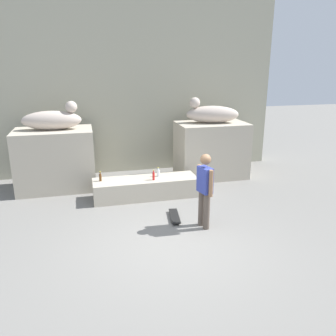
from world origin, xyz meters
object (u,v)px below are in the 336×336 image
(skateboard, at_px, (175,216))
(statue_reclining_left, at_px, (53,119))
(statue_reclining_right, at_px, (211,114))
(bottle_clear, at_px, (158,173))
(skater, at_px, (205,188))
(bottle_brown, at_px, (100,177))
(bottle_red, at_px, (154,176))

(skateboard, bearing_deg, statue_reclining_left, 52.52)
(statue_reclining_right, relative_size, bottle_clear, 6.69)
(statue_reclining_right, bearing_deg, statue_reclining_left, 13.29)
(statue_reclining_left, xyz_separation_m, statue_reclining_right, (4.62, 0.01, 0.00))
(skater, distance_m, bottle_brown, 3.02)
(statue_reclining_right, distance_m, skater, 3.79)
(bottle_clear, bearing_deg, statue_reclining_right, 31.55)
(statue_reclining_right, distance_m, skateboard, 3.90)
(statue_reclining_left, height_order, skateboard, statue_reclining_left)
(bottle_clear, height_order, bottle_brown, bottle_brown)
(bottle_clear, distance_m, bottle_red, 0.33)
(skateboard, distance_m, bottle_red, 1.48)
(bottle_red, distance_m, bottle_brown, 1.39)
(statue_reclining_left, xyz_separation_m, bottle_brown, (1.14, -1.20, -1.37))
(skateboard, distance_m, bottle_brown, 2.32)
(skater, height_order, bottle_red, skater)
(statue_reclining_right, xyz_separation_m, bottle_clear, (-1.93, -1.18, -1.38))
(skateboard, distance_m, bottle_clear, 1.71)
(skater, relative_size, bottle_clear, 6.63)
(bottle_brown, bearing_deg, skateboard, -45.19)
(statue_reclining_right, relative_size, skateboard, 2.05)
(bottle_clear, relative_size, bottle_brown, 0.96)
(statue_reclining_left, height_order, bottle_brown, statue_reclining_left)
(statue_reclining_left, bearing_deg, bottle_red, -25.26)
(statue_reclining_left, distance_m, skater, 4.78)
(statue_reclining_right, height_order, skater, statue_reclining_right)
(bottle_red, relative_size, bottle_brown, 1.05)
(statue_reclining_left, relative_size, bottle_clear, 6.51)
(statue_reclining_left, relative_size, skater, 0.98)
(skater, distance_m, bottle_clear, 2.26)
(skater, relative_size, bottle_red, 6.10)
(skateboard, bearing_deg, statue_reclining_right, -25.84)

